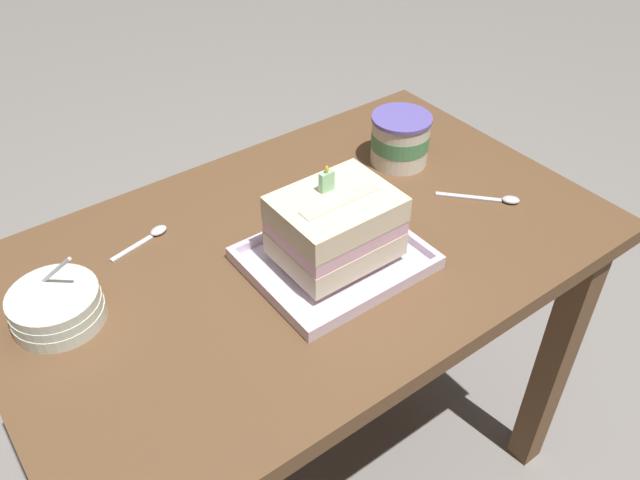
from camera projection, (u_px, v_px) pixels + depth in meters
The scene contains 8 objects.
ground_plane at pixel (310, 475), 1.68m from camera, with size 8.00×8.00×0.00m, color gray.
dining_table at pixel (307, 294), 1.26m from camera, with size 1.10×0.68×0.77m.
foil_tray at pixel (335, 260), 1.14m from camera, with size 0.29×0.25×0.02m.
birthday_cake at pixel (335, 226), 1.09m from camera, with size 0.19×0.15×0.16m.
bowl_stack at pixel (56, 307), 1.02m from camera, with size 0.14×0.14×0.12m.
ice_cream_tub at pixel (400, 139), 1.36m from camera, with size 0.12×0.12×0.11m.
serving_spoon_near_tray at pixel (498, 199), 1.28m from camera, with size 0.12×0.13×0.01m.
serving_spoon_by_bowls at pixel (152, 235), 1.19m from camera, with size 0.12×0.04×0.01m.
Camera 1 is at (-0.52, -0.74, 1.53)m, focal length 36.75 mm.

